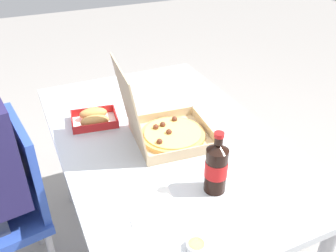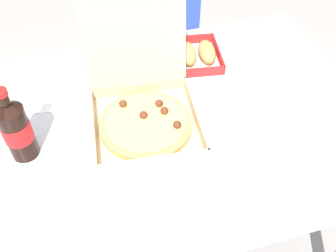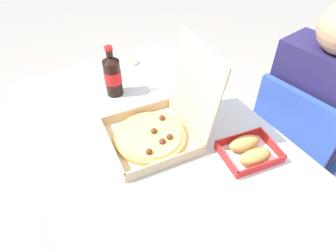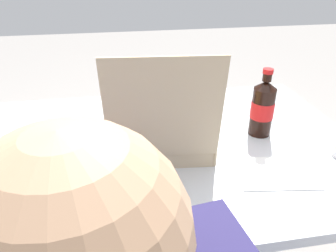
{
  "view_description": "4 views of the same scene",
  "coord_description": "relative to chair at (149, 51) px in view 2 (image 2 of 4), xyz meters",
  "views": [
    {
      "loc": [
        -1.11,
        0.49,
        1.53
      ],
      "look_at": [
        0.02,
        -0.02,
        0.75
      ],
      "focal_mm": 38.34,
      "sensor_mm": 36.0,
      "label": 1
    },
    {
      "loc": [
        -0.17,
        -0.73,
        1.51
      ],
      "look_at": [
        0.03,
        -0.05,
        0.74
      ],
      "focal_mm": 40.37,
      "sensor_mm": 36.0,
      "label": 2
    },
    {
      "loc": [
        0.65,
        -0.34,
        1.49
      ],
      "look_at": [
        0.01,
        0.04,
        0.79
      ],
      "focal_mm": 30.99,
      "sensor_mm": 36.0,
      "label": 3
    },
    {
      "loc": [
        0.1,
        0.85,
        1.25
      ],
      "look_at": [
        -0.05,
        0.0,
        0.78
      ],
      "focal_mm": 34.45,
      "sensor_mm": 36.0,
      "label": 4
    }
  ],
  "objects": [
    {
      "name": "pizza_box_open",
      "position": [
        -0.16,
        -0.65,
        0.29
      ],
      "size": [
        0.33,
        0.37,
        0.34
      ],
      "color": "tan",
      "rests_on": "dining_table"
    },
    {
      "name": "cola_bottle",
      "position": [
        -0.5,
        -0.68,
        0.33
      ],
      "size": [
        0.07,
        0.07,
        0.22
      ],
      "color": "black",
      "rests_on": "dining_table"
    },
    {
      "name": "paper_menu",
      "position": [
        -0.45,
        -0.46,
        0.24
      ],
      "size": [
        0.23,
        0.18,
        0.0
      ],
      "primitive_type": "cube",
      "rotation": [
        0.0,
        0.0,
        -0.14
      ],
      "color": "white",
      "rests_on": "dining_table"
    },
    {
      "name": "bread_side_box",
      "position": [
        0.07,
        -0.42,
        0.26
      ],
      "size": [
        0.18,
        0.21,
        0.06
      ],
      "color": "white",
      "rests_on": "dining_table"
    },
    {
      "name": "diner_person",
      "position": [
        -0.01,
        0.06,
        0.21
      ],
      "size": [
        0.38,
        0.44,
        1.15
      ],
      "color": "#333847",
      "rests_on": "ground_plane"
    },
    {
      "name": "ground_plane",
      "position": [
        -0.14,
        -0.66,
        -0.48
      ],
      "size": [
        10.0,
        10.0,
        0.0
      ],
      "primitive_type": "plane",
      "color": "gray"
    },
    {
      "name": "chair",
      "position": [
        0.0,
        0.0,
        0.0
      ],
      "size": [
        0.45,
        0.45,
        0.83
      ],
      "color": "#2D4CAD",
      "rests_on": "ground_plane"
    },
    {
      "name": "dining_table",
      "position": [
        -0.14,
        -0.66,
        0.16
      ],
      "size": [
        1.31,
        0.85,
        0.72
      ],
      "color": "silver",
      "rests_on": "ground_plane"
    }
  ]
}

